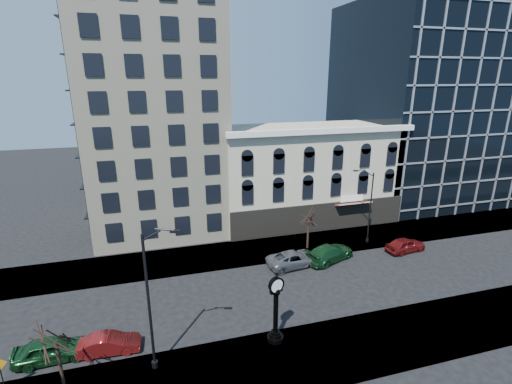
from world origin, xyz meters
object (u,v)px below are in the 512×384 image
object	(u,v)px
street_clock	(276,311)
car_near_a	(52,349)
street_lamp_near	(157,263)
car_near_b	(109,344)
warning_sign	(0,370)

from	to	relation	value
street_clock	car_near_a	bearing A→B (deg)	151.77
street_lamp_near	car_near_b	world-z (taller)	street_lamp_near
street_lamp_near	warning_sign	bearing A→B (deg)	-168.71
warning_sign	street_clock	bearing A→B (deg)	-19.99
street_lamp_near	car_near_a	bearing A→B (deg)	172.54
street_lamp_near	car_near_a	size ratio (longest dim) A/B	2.11
street_clock	street_lamp_near	world-z (taller)	street_lamp_near
car_near_a	street_clock	bearing A→B (deg)	-101.77
street_clock	warning_sign	xyz separation A→B (m)	(-16.84, 0.00, -0.67)
street_clock	warning_sign	world-z (taller)	street_clock
street_lamp_near	warning_sign	xyz separation A→B (m)	(-9.26, 0.49, -5.75)
warning_sign	car_near_a	distance (m)	3.30
warning_sign	car_near_b	size ratio (longest dim) A/B	0.60
street_lamp_near	car_near_a	world-z (taller)	street_lamp_near
car_near_a	warning_sign	bearing A→B (deg)	136.91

